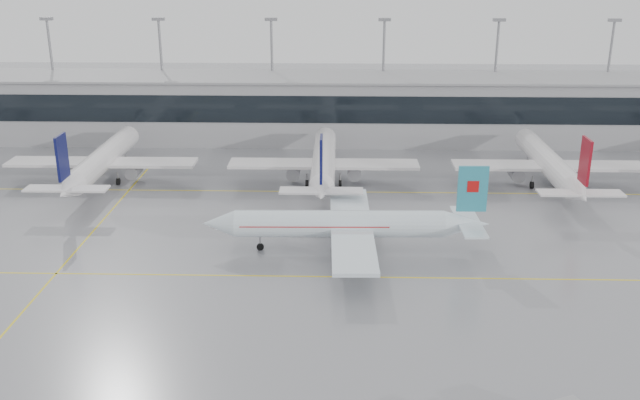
{
  "coord_description": "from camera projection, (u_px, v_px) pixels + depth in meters",
  "views": [
    {
      "loc": [
        2.29,
        -73.39,
        35.16
      ],
      "look_at": [
        0.0,
        12.0,
        5.0
      ],
      "focal_mm": 40.0,
      "sensor_mm": 36.0,
      "label": 1
    }
  ],
  "objects": [
    {
      "name": "ground",
      "position": [
        317.0,
        277.0,
        80.94
      ],
      "size": [
        320.0,
        320.0,
        0.0
      ],
      "primitive_type": "plane",
      "color": "gray",
      "rests_on": "ground"
    },
    {
      "name": "terminal_glass",
      "position": [
        326.0,
        110.0,
        129.77
      ],
      "size": [
        180.0,
        0.2,
        5.0
      ],
      "primitive_type": "cube",
      "color": "black",
      "rests_on": "ground"
    },
    {
      "name": "taxi_line_main",
      "position": [
        317.0,
        276.0,
        80.94
      ],
      "size": [
        120.0,
        0.25,
        0.01
      ],
      "primitive_type": "cube",
      "color": "yellow",
      "rests_on": "ground"
    },
    {
      "name": "terminal_roof",
      "position": [
        327.0,
        77.0,
        135.32
      ],
      "size": [
        182.0,
        16.0,
        0.4
      ],
      "primitive_type": "cube",
      "color": "gray",
      "rests_on": "ground"
    },
    {
      "name": "taxi_line_north",
      "position": [
        323.0,
        192.0,
        109.22
      ],
      "size": [
        120.0,
        0.25,
        0.01
      ],
      "primitive_type": "cube",
      "color": "yellow",
      "rests_on": "ground"
    },
    {
      "name": "terminal",
      "position": [
        327.0,
        109.0,
        137.39
      ],
      "size": [
        180.0,
        15.0,
        12.0
      ],
      "primitive_type": "cube",
      "color": "#96969A",
      "rests_on": "ground"
    },
    {
      "name": "taxi_line_cross",
      "position": [
        98.0,
        226.0,
        95.84
      ],
      "size": [
        0.25,
        60.0,
        0.01
      ],
      "primitive_type": "cube",
      "color": "yellow",
      "rests_on": "ground"
    },
    {
      "name": "parked_jet_b",
      "position": [
        102.0,
        160.0,
        112.35
      ],
      "size": [
        29.64,
        36.96,
        11.72
      ],
      "rotation": [
        0.0,
        0.0,
        1.57
      ],
      "color": "silver",
      "rests_on": "ground"
    },
    {
      "name": "light_masts",
      "position": [
        328.0,
        66.0,
        140.6
      ],
      "size": [
        156.4,
        1.0,
        22.6
      ],
      "color": "gray",
      "rests_on": "ground"
    },
    {
      "name": "parked_jet_c",
      "position": [
        324.0,
        162.0,
        111.46
      ],
      "size": [
        29.64,
        36.96,
        11.72
      ],
      "rotation": [
        0.0,
        0.0,
        1.57
      ],
      "color": "silver",
      "rests_on": "ground"
    },
    {
      "name": "parked_jet_d",
      "position": [
        549.0,
        163.0,
        110.58
      ],
      "size": [
        29.64,
        36.96,
        11.72
      ],
      "rotation": [
        0.0,
        0.0,
        1.57
      ],
      "color": "silver",
      "rests_on": "ground"
    },
    {
      "name": "air_canada_jet",
      "position": [
        350.0,
        224.0,
        86.81
      ],
      "size": [
        35.11,
        27.67,
        10.9
      ],
      "rotation": [
        0.0,
        0.0,
        3.16
      ],
      "color": "white",
      "rests_on": "ground"
    }
  ]
}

